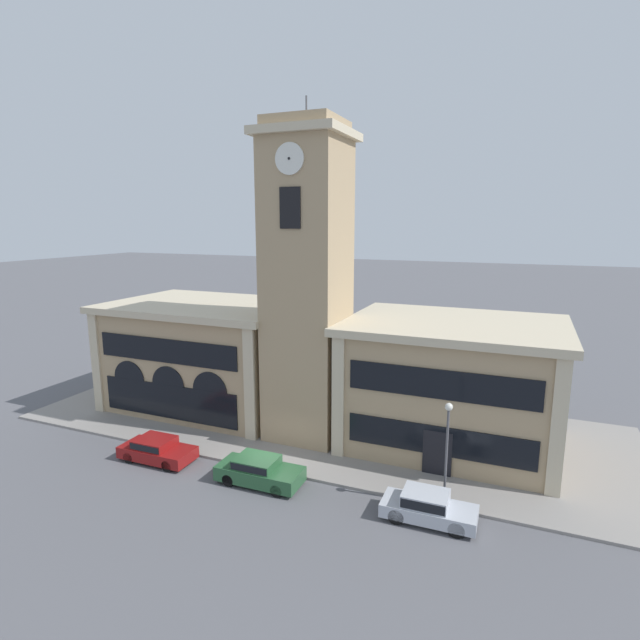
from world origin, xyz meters
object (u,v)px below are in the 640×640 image
object	(u,v)px
parked_car_far	(427,506)
street_lamp	(447,437)
parked_car_mid	(259,470)
parked_car_near	(157,449)

from	to	relation	value
parked_car_far	street_lamp	xyz separation A→B (m)	(0.51, 1.51, 2.76)
parked_car_far	street_lamp	size ratio (longest dim) A/B	0.85
parked_car_far	street_lamp	world-z (taller)	street_lamp
parked_car_mid	parked_car_far	size ratio (longest dim) A/B	1.05
parked_car_near	parked_car_far	world-z (taller)	parked_car_far
parked_car_near	parked_car_mid	distance (m)	6.55
parked_car_near	street_lamp	size ratio (longest dim) A/B	0.85
parked_car_far	parked_car_mid	bearing A→B (deg)	179.29
parked_car_mid	street_lamp	xyz separation A→B (m)	(9.11, 1.51, 2.76)
parked_car_mid	street_lamp	bearing A→B (deg)	8.70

